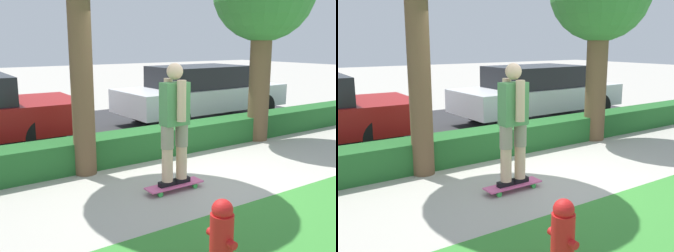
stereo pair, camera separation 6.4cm
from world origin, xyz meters
The scene contains 7 objects.
ground_plane centered at (0.00, 0.00, 0.00)m, with size 60.00×60.00×0.00m, color #ADA89E.
street_asphalt centered at (0.00, 4.20, 0.00)m, with size 13.04×5.00×0.01m.
hedge_row centered at (0.00, 1.60, 0.25)m, with size 13.04×0.60×0.50m.
skateboard centered at (-0.58, -0.09, 0.08)m, with size 0.87×0.24×0.09m.
skater_person centered at (-0.58, -0.09, 1.00)m, with size 0.50×0.44×1.69m.
parked_car_middle centered at (2.89, 3.68, 0.77)m, with size 4.65×1.89×1.45m.
fire_hydrant centered at (-1.39, -1.99, 0.36)m, with size 0.21×0.34×0.72m.
Camera 1 is at (-3.57, -4.39, 2.06)m, focal length 42.00 mm.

